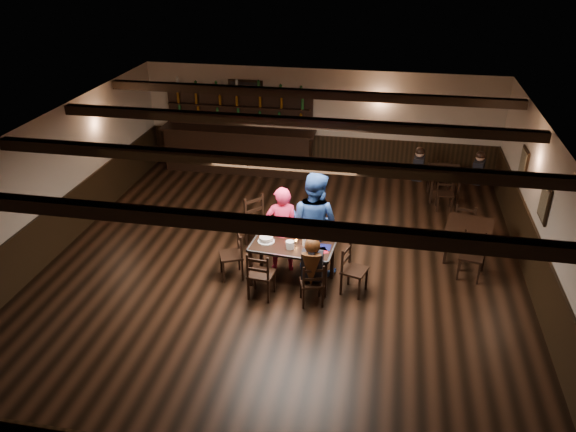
% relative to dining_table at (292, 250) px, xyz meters
% --- Properties ---
extents(ground, '(10.00, 10.00, 0.00)m').
position_rel_dining_table_xyz_m(ground, '(-0.26, 0.29, -0.66)').
color(ground, black).
rests_on(ground, ground).
extents(room_shell, '(9.02, 10.02, 2.71)m').
position_rel_dining_table_xyz_m(room_shell, '(-0.25, 0.32, 1.08)').
color(room_shell, '#B8AA99').
rests_on(room_shell, ground).
extents(dining_table, '(1.53, 0.86, 0.75)m').
position_rel_dining_table_xyz_m(dining_table, '(0.00, 0.00, 0.00)').
color(dining_table, black).
rests_on(dining_table, ground).
extents(chair_near_left, '(0.46, 0.44, 0.90)m').
position_rel_dining_table_xyz_m(chair_near_left, '(-0.45, -0.61, -0.13)').
color(chair_near_left, black).
rests_on(chair_near_left, ground).
extents(chair_near_right, '(0.47, 0.46, 0.82)m').
position_rel_dining_table_xyz_m(chair_near_right, '(0.47, -0.64, -0.18)').
color(chair_near_right, black).
rests_on(chair_near_right, ground).
extents(chair_end_left, '(0.54, 0.55, 0.90)m').
position_rel_dining_table_xyz_m(chair_end_left, '(-1.05, 0.01, -0.14)').
color(chair_end_left, black).
rests_on(chair_end_left, ground).
extents(chair_end_right, '(0.50, 0.51, 0.89)m').
position_rel_dining_table_xyz_m(chair_end_right, '(1.06, -0.10, -0.14)').
color(chair_end_right, black).
rests_on(chair_end_right, ground).
extents(chair_far_pushed, '(0.66, 0.67, 1.03)m').
position_rel_dining_table_xyz_m(chair_far_pushed, '(-0.93, 1.23, -0.06)').
color(chair_far_pushed, black).
rests_on(chair_far_pushed, ground).
extents(woman_pink, '(0.70, 0.55, 1.68)m').
position_rel_dining_table_xyz_m(woman_pink, '(-0.26, 0.40, 0.18)').
color(woman_pink, '#E63255').
rests_on(woman_pink, ground).
extents(man_blue, '(1.16, 1.04, 1.96)m').
position_rel_dining_table_xyz_m(man_blue, '(0.31, 0.52, 0.32)').
color(man_blue, navy).
rests_on(man_blue, ground).
extents(seated_person, '(0.35, 0.52, 0.85)m').
position_rel_dining_table_xyz_m(seated_person, '(0.45, -0.59, 0.18)').
color(seated_person, black).
rests_on(seated_person, ground).
extents(cake, '(0.31, 0.31, 0.10)m').
position_rel_dining_table_xyz_m(cake, '(-0.48, 0.07, 0.13)').
color(cake, white).
rests_on(cake, dining_table).
extents(plate_stack_a, '(0.15, 0.15, 0.14)m').
position_rel_dining_table_xyz_m(plate_stack_a, '(-0.02, -0.09, 0.16)').
color(plate_stack_a, white).
rests_on(plate_stack_a, dining_table).
extents(plate_stack_b, '(0.14, 0.14, 0.17)m').
position_rel_dining_table_xyz_m(plate_stack_b, '(0.25, 0.07, 0.18)').
color(plate_stack_b, white).
rests_on(plate_stack_b, dining_table).
extents(tea_light, '(0.06, 0.06, 0.06)m').
position_rel_dining_table_xyz_m(tea_light, '(0.05, 0.13, 0.11)').
color(tea_light, '#A5A8AD').
rests_on(tea_light, dining_table).
extents(salt_shaker, '(0.03, 0.03, 0.08)m').
position_rel_dining_table_xyz_m(salt_shaker, '(0.36, -0.06, 0.13)').
color(salt_shaker, silver).
rests_on(salt_shaker, dining_table).
extents(pepper_shaker, '(0.03, 0.03, 0.08)m').
position_rel_dining_table_xyz_m(pepper_shaker, '(0.41, -0.09, 0.13)').
color(pepper_shaker, '#A5A8AD').
rests_on(pepper_shaker, dining_table).
extents(drink_glass, '(0.07, 0.07, 0.11)m').
position_rel_dining_table_xyz_m(drink_glass, '(0.26, 0.07, 0.15)').
color(drink_glass, silver).
rests_on(drink_glass, dining_table).
extents(menu_red, '(0.39, 0.34, 0.00)m').
position_rel_dining_table_xyz_m(menu_red, '(0.48, -0.09, 0.09)').
color(menu_red, maroon).
rests_on(menu_red, dining_table).
extents(menu_blue, '(0.32, 0.23, 0.00)m').
position_rel_dining_table_xyz_m(menu_blue, '(0.52, 0.06, 0.09)').
color(menu_blue, '#0D1043').
rests_on(menu_blue, dining_table).
extents(bar_counter, '(4.02, 0.70, 2.20)m').
position_rel_dining_table_xyz_m(bar_counter, '(-2.32, 5.00, 0.06)').
color(bar_counter, black).
rests_on(bar_counter, ground).
extents(back_table_a, '(0.99, 0.99, 0.75)m').
position_rel_dining_table_xyz_m(back_table_a, '(3.18, 1.42, -0.01)').
color(back_table_a, black).
rests_on(back_table_a, ground).
extents(back_table_b, '(0.78, 0.78, 0.75)m').
position_rel_dining_table_xyz_m(back_table_b, '(2.88, 4.16, -0.02)').
color(back_table_b, black).
rests_on(back_table_b, ground).
extents(bg_patron_left, '(0.27, 0.40, 0.78)m').
position_rel_dining_table_xyz_m(bg_patron_left, '(2.26, 4.16, 0.20)').
color(bg_patron_left, black).
rests_on(bg_patron_left, ground).
extents(bg_patron_right, '(0.32, 0.42, 0.77)m').
position_rel_dining_table_xyz_m(bg_patron_right, '(3.62, 4.18, 0.19)').
color(bg_patron_right, black).
rests_on(bg_patron_right, ground).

